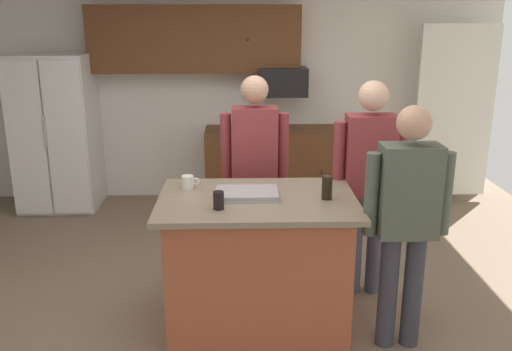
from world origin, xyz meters
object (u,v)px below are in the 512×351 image
kitchen_island (257,261)px  person_host_foreground (407,213)px  refrigerator (57,133)px  glass_dark_ale (219,200)px  serving_tray (247,194)px  person_elder_center (255,163)px  mug_blue_stoneware (188,182)px  microwave_over_range (282,82)px  person_guest_left (369,174)px  glass_pilsner (327,188)px

kitchen_island → person_host_foreground: size_ratio=0.83×
refrigerator → kitchen_island: (2.22, -2.63, -0.40)m
glass_dark_ale → serving_tray: 0.32m
person_elder_center → mug_blue_stoneware: person_elder_center is taller
refrigerator → person_host_foreground: 4.34m
microwave_over_range → mug_blue_stoneware: bearing=-109.3°
person_host_foreground → person_guest_left: (-0.08, 0.76, 0.04)m
kitchen_island → person_host_foreground: (0.96, -0.32, 0.47)m
refrigerator → person_guest_left: 3.80m
person_elder_center → serving_tray: person_elder_center is taller
glass_dark_ale → serving_tray: glass_dark_ale is taller
refrigerator → microwave_over_range: (2.60, 0.12, 0.56)m
glass_pilsner → person_elder_center: bearing=119.0°
person_guest_left → glass_pilsner: 0.63m
microwave_over_range → serving_tray: bearing=-99.4°
mug_blue_stoneware → glass_pilsner: bearing=-15.4°
serving_tray → kitchen_island: bearing=-24.6°
person_guest_left → glass_dark_ale: (-1.15, -0.66, 0.03)m
person_guest_left → person_elder_center: person_guest_left is taller
person_elder_center → glass_dark_ale: (-0.27, -1.05, 0.03)m
glass_dark_ale → person_elder_center: bearing=75.8°
refrigerator → person_host_foreground: size_ratio=1.06×
microwave_over_range → kitchen_island: (-0.38, -2.75, -0.96)m
microwave_over_range → person_guest_left: size_ratio=0.32×
serving_tray → glass_dark_ale: bearing=-126.3°
microwave_over_range → person_elder_center: size_ratio=0.32×
microwave_over_range → person_host_foreground: size_ratio=0.33×
person_host_foreground → person_elder_center: (-0.96, 1.15, 0.04)m
refrigerator → serving_tray: 3.37m
glass_dark_ale → microwave_over_range: bearing=77.8°
kitchen_island → serving_tray: bearing=155.4°
refrigerator → kitchen_island: size_ratio=1.28×
person_elder_center → mug_blue_stoneware: 0.78m
kitchen_island → person_guest_left: (0.88, 0.44, 0.52)m
person_guest_left → glass_pilsner: (-0.40, -0.48, 0.05)m
microwave_over_range → person_elder_center: 2.01m
mug_blue_stoneware → serving_tray: bearing=-24.7°
kitchen_island → person_guest_left: bearing=26.4°
person_host_foreground → serving_tray: size_ratio=3.81×
person_elder_center → person_host_foreground: bearing=40.2°
kitchen_island → person_elder_center: bearing=89.7°
person_guest_left → person_elder_center: 0.96m
person_elder_center → serving_tray: bearing=-5.3°
person_guest_left → serving_tray: person_guest_left is taller
person_guest_left → glass_dark_ale: bearing=3.6°
person_host_foreground → serving_tray: bearing=-0.5°
glass_dark_ale → person_guest_left: bearing=30.0°
microwave_over_range → glass_pilsner: bearing=-87.8°
microwave_over_range → serving_tray: 2.79m
mug_blue_stoneware → glass_pilsner: (0.99, -0.27, 0.04)m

